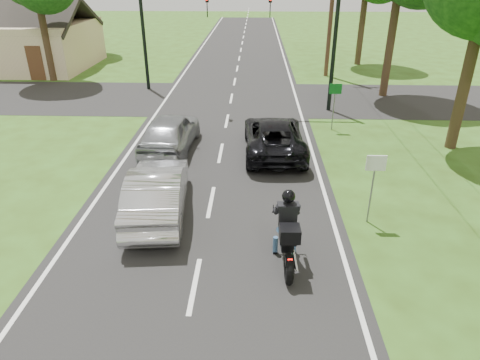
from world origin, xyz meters
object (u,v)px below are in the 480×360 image
silver_suv (170,132)px  motorcycle_rider (287,236)px  traffic_signal (297,27)px  sign_green (335,96)px  dark_suv (274,136)px  silver_sedan (157,192)px  sign_white (375,173)px

silver_suv → motorcycle_rider: bearing=123.4°
traffic_signal → sign_green: size_ratio=3.00×
motorcycle_rider → sign_green: size_ratio=1.11×
sign_green → silver_suv: bearing=-158.5°
traffic_signal → sign_green: traffic_signal is taller
motorcycle_rider → dark_suv: 7.19m
motorcycle_rider → sign_green: sign_green is taller
silver_suv → sign_green: 7.50m
dark_suv → sign_green: 4.05m
traffic_signal → sign_green: 4.24m
silver_sedan → sign_green: 10.08m
dark_suv → sign_white: bearing=114.3°
motorcycle_rider → sign_white: sign_white is taller
silver_sedan → sign_white: size_ratio=2.12×
motorcycle_rider → silver_sedan: (-3.69, 2.25, -0.05)m
sign_white → sign_green: size_ratio=1.00×
dark_suv → silver_suv: (-4.16, 0.07, 0.08)m
traffic_signal → sign_white: 11.39m
sign_green → dark_suv: bearing=-134.6°
silver_suv → sign_green: (6.93, 2.74, 0.82)m
silver_suv → traffic_signal: traffic_signal is taller
traffic_signal → sign_white: traffic_signal is taller
motorcycle_rider → sign_white: 3.31m
silver_suv → traffic_signal: bearing=-129.9°
silver_sedan → sign_white: (6.20, -0.26, 0.84)m
motorcycle_rider → silver_suv: 8.40m
motorcycle_rider → dark_suv: (-0.06, 7.19, -0.10)m
sign_white → silver_sedan: bearing=177.6°
silver_sedan → silver_suv: silver_suv is taller
silver_sedan → sign_white: bearing=172.0°
dark_suv → silver_suv: silver_suv is taller
dark_suv → motorcycle_rider: bearing=88.5°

